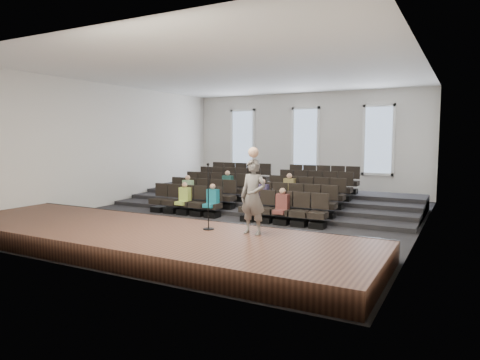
{
  "coord_description": "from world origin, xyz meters",
  "views": [
    {
      "loc": [
        7.17,
        -13.26,
        2.79
      ],
      "look_at": [
        -0.2,
        0.5,
        1.25
      ],
      "focal_mm": 32.0,
      "sensor_mm": 36.0,
      "label": 1
    }
  ],
  "objects": [
    {
      "name": "risers",
      "position": [
        0.0,
        3.17,
        0.2
      ],
      "size": [
        11.8,
        4.8,
        0.6
      ],
      "color": "black",
      "rests_on": "ground"
    },
    {
      "name": "stage_lip",
      "position": [
        0.0,
        -3.33,
        0.25
      ],
      "size": [
        11.8,
        0.06,
        0.52
      ],
      "primitive_type": "cube",
      "color": "black",
      "rests_on": "ground"
    },
    {
      "name": "mic_stand",
      "position": [
        1.47,
        -4.31,
        1.0
      ],
      "size": [
        0.28,
        0.28,
        1.67
      ],
      "color": "black",
      "rests_on": "stage"
    },
    {
      "name": "wall_front",
      "position": [
        0.0,
        -7.02,
        2.5
      ],
      "size": [
        12.0,
        0.04,
        5.0
      ],
      "primitive_type": "cube",
      "color": "silver",
      "rests_on": "ground"
    },
    {
      "name": "wall_back",
      "position": [
        0.0,
        7.02,
        2.5
      ],
      "size": [
        12.0,
        0.04,
        5.0
      ],
      "primitive_type": "cube",
      "color": "silver",
      "rests_on": "ground"
    },
    {
      "name": "speaker",
      "position": [
        2.69,
        -4.24,
        1.4
      ],
      "size": [
        0.68,
        0.47,
        1.8
      ],
      "primitive_type": "imported",
      "rotation": [
        0.0,
        0.0,
        -0.06
      ],
      "color": "#615E5C",
      "rests_on": "stage"
    },
    {
      "name": "ground",
      "position": [
        0.0,
        0.0,
        0.0
      ],
      "size": [
        14.0,
        14.0,
        0.0
      ],
      "primitive_type": "plane",
      "color": "black",
      "rests_on": "ground"
    },
    {
      "name": "ceiling",
      "position": [
        0.0,
        0.0,
        5.01
      ],
      "size": [
        12.0,
        14.0,
        0.02
      ],
      "primitive_type": "cube",
      "color": "white",
      "rests_on": "ground"
    },
    {
      "name": "windows",
      "position": [
        0.0,
        6.95,
        2.7
      ],
      "size": [
        8.44,
        0.1,
        3.24
      ],
      "color": "white",
      "rests_on": "wall_back"
    },
    {
      "name": "seating_rows",
      "position": [
        -0.0,
        1.54,
        0.68
      ],
      "size": [
        6.8,
        4.7,
        1.67
      ],
      "color": "black",
      "rests_on": "ground"
    },
    {
      "name": "wall_right",
      "position": [
        6.02,
        0.0,
        2.5
      ],
      "size": [
        0.04,
        14.0,
        5.0
      ],
      "primitive_type": "cube",
      "color": "silver",
      "rests_on": "ground"
    },
    {
      "name": "stage",
      "position": [
        0.0,
        -5.1,
        0.25
      ],
      "size": [
        11.8,
        3.6,
        0.5
      ],
      "primitive_type": "cube",
      "color": "#513022",
      "rests_on": "ground"
    },
    {
      "name": "audience",
      "position": [
        -0.36,
        0.3,
        0.81
      ],
      "size": [
        4.85,
        2.64,
        1.1
      ],
      "color": "#B8D655",
      "rests_on": "seating_rows"
    },
    {
      "name": "wall_left",
      "position": [
        -6.02,
        0.0,
        2.5
      ],
      "size": [
        0.04,
        14.0,
        5.0
      ],
      "primitive_type": "cube",
      "color": "silver",
      "rests_on": "ground"
    }
  ]
}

